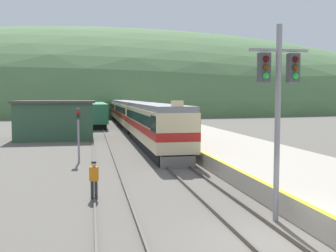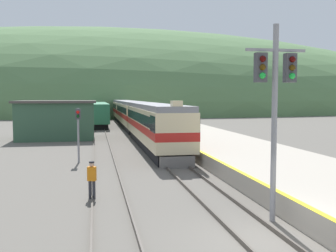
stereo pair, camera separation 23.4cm
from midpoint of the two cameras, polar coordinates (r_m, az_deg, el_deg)
ground_plane at (r=12.90m, az=14.33°, el=-16.13°), size 500.00×500.00×0.00m
track_main at (r=81.23m, az=-6.94°, el=1.12°), size 1.52×180.00×0.16m
track_siding at (r=81.07m, az=-10.11°, el=1.08°), size 1.52×180.00×0.16m
platform at (r=61.95m, az=-0.94°, el=0.52°), size 7.15×140.00×0.90m
distant_hills at (r=132.64m, az=-8.37°, el=2.27°), size 239.68×107.86×51.66m
station_shed at (r=43.59m, az=-15.65°, el=0.92°), size 8.24×7.08×4.07m
express_train_lead_car at (r=34.13m, az=-1.87°, el=0.30°), size 2.87×20.58×4.23m
carriage_second at (r=55.88m, az=-5.29°, el=1.81°), size 2.86×21.04×3.87m
carriage_third at (r=77.72m, az=-6.79°, el=2.48°), size 2.86×21.04×3.87m
carriage_fourth at (r=99.60m, az=-7.64°, el=2.85°), size 2.86×21.04×3.87m
carriage_fifth at (r=121.49m, az=-8.18°, el=3.09°), size 2.86×21.04×3.87m
siding_train at (r=73.13m, az=-10.07°, el=2.09°), size 2.90×40.96×3.48m
signal_mast_main at (r=14.35m, az=15.73°, el=4.50°), size 2.20×0.42×6.99m
signal_post_siding at (r=27.13m, az=-12.67°, el=0.35°), size 0.36×0.42×3.71m
track_worker at (r=17.64m, az=-10.62°, el=-7.38°), size 0.41×0.32×1.65m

